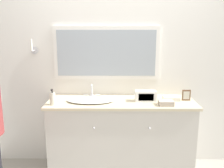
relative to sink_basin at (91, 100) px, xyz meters
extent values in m
cube|color=white|center=(0.35, 0.34, 0.35)|extent=(8.00, 0.06, 2.55)
cube|color=white|center=(0.18, 0.29, 0.51)|extent=(1.28, 0.04, 0.64)
cube|color=#9EA8B2|center=(0.18, 0.27, 0.51)|extent=(1.19, 0.01, 0.55)
cylinder|color=silver|center=(-0.70, 0.30, 0.54)|extent=(0.09, 0.01, 0.09)
cylinder|color=silver|center=(-0.70, 0.25, 0.54)|extent=(0.02, 0.10, 0.02)
cylinder|color=white|center=(-0.70, 0.20, 0.61)|extent=(0.02, 0.02, 0.14)
cube|color=beige|center=(0.35, 0.02, -0.49)|extent=(1.65, 0.53, 0.88)
cube|color=beige|center=(0.35, 0.02, -0.03)|extent=(1.71, 0.57, 0.03)
sphere|color=silver|center=(0.05, -0.26, -0.24)|extent=(0.02, 0.02, 0.02)
sphere|color=silver|center=(0.65, -0.26, -0.24)|extent=(0.02, 0.02, 0.02)
ellipsoid|color=white|center=(0.00, -0.01, 0.00)|extent=(0.54, 0.30, 0.03)
cylinder|color=silver|center=(0.00, 0.16, 0.00)|extent=(0.06, 0.06, 0.03)
cylinder|color=silver|center=(0.00, 0.16, 0.07)|extent=(0.02, 0.02, 0.13)
cylinder|color=silver|center=(0.00, 0.13, 0.14)|extent=(0.02, 0.07, 0.02)
cylinder|color=white|center=(-0.07, 0.16, 0.01)|extent=(0.06, 0.02, 0.02)
cylinder|color=white|center=(0.08, 0.16, 0.01)|extent=(0.06, 0.02, 0.02)
cylinder|color=beige|center=(-0.40, -0.13, 0.05)|extent=(0.06, 0.06, 0.14)
cylinder|color=black|center=(-0.40, -0.13, 0.14)|extent=(0.02, 0.02, 0.04)
cube|color=black|center=(-0.40, -0.15, 0.15)|extent=(0.02, 0.03, 0.01)
cube|color=white|center=(0.63, 0.02, 0.04)|extent=(0.24, 0.11, 0.12)
cube|color=black|center=(0.63, -0.03, 0.04)|extent=(0.17, 0.01, 0.08)
cube|color=brown|center=(1.11, 0.04, 0.05)|extent=(0.10, 0.01, 0.13)
cube|color=beige|center=(1.11, 0.04, 0.05)|extent=(0.07, 0.00, 0.09)
cube|color=#B7A899|center=(0.84, -0.14, 0.01)|extent=(0.16, 0.13, 0.05)
cube|color=silver|center=(0.94, 0.06, 0.00)|extent=(0.18, 0.13, 0.04)
camera|label=1|loc=(0.27, -2.75, 0.81)|focal=40.00mm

